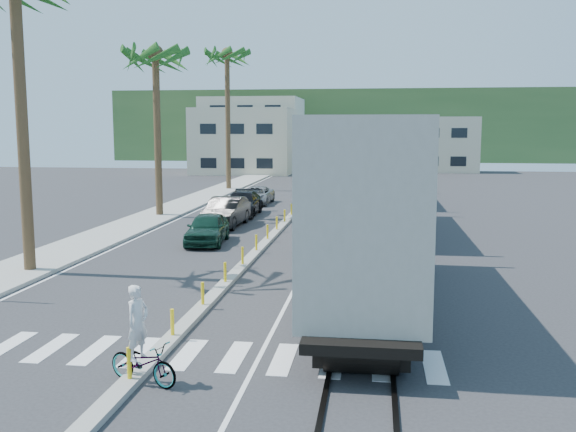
# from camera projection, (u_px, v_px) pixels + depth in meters

# --- Properties ---
(ground) EXTENTS (140.00, 140.00, 0.00)m
(ground) POSITION_uv_depth(u_px,v_px,m) (184.00, 329.00, 17.95)
(ground) COLOR #28282B
(ground) RESTS_ON ground
(sidewalk) EXTENTS (3.00, 90.00, 0.15)m
(sidewalk) POSITION_uv_depth(u_px,v_px,m) (172.00, 210.00, 43.62)
(sidewalk) COLOR gray
(sidewalk) RESTS_ON ground
(rails) EXTENTS (1.56, 100.00, 0.06)m
(rails) POSITION_uv_depth(u_px,v_px,m) (372.00, 208.00, 44.75)
(rails) COLOR black
(rails) RESTS_ON ground
(median) EXTENTS (0.45, 60.00, 0.85)m
(median) POSITION_uv_depth(u_px,v_px,m) (285.00, 223.00, 37.52)
(median) COLOR gray
(median) RESTS_ON ground
(crosswalk) EXTENTS (14.00, 2.20, 0.01)m
(crosswalk) POSITION_uv_depth(u_px,v_px,m) (160.00, 353.00, 15.98)
(crosswalk) COLOR silver
(crosswalk) RESTS_ON ground
(lane_markings) EXTENTS (9.42, 90.00, 0.01)m
(lane_markings) POSITION_uv_depth(u_px,v_px,m) (263.00, 212.00, 42.77)
(lane_markings) COLOR silver
(lane_markings) RESTS_ON ground
(freight_train) EXTENTS (3.00, 60.94, 5.85)m
(freight_train) POSITION_uv_depth(u_px,v_px,m) (372.00, 171.00, 40.37)
(freight_train) COLOR #A3A296
(freight_train) RESTS_ON ground
(palm_trees) EXTENTS (3.50, 37.20, 13.75)m
(palm_trees) POSITION_uv_depth(u_px,v_px,m) (162.00, 43.00, 39.85)
(palm_trees) COLOR brown
(palm_trees) RESTS_ON ground
(buildings) EXTENTS (38.00, 27.00, 10.00)m
(buildings) POSITION_uv_depth(u_px,v_px,m) (291.00, 137.00, 88.55)
(buildings) COLOR beige
(buildings) RESTS_ON ground
(hillside) EXTENTS (80.00, 20.00, 12.00)m
(hillside) POSITION_uv_depth(u_px,v_px,m) (347.00, 126.00, 115.28)
(hillside) COLOR #385628
(hillside) RESTS_ON ground
(car_lead) EXTENTS (2.50, 4.67, 1.49)m
(car_lead) POSITION_uv_depth(u_px,v_px,m) (207.00, 228.00, 31.11)
(car_lead) COLOR #103124
(car_lead) RESTS_ON ground
(car_second) EXTENTS (2.13, 5.18, 1.66)m
(car_second) POSITION_uv_depth(u_px,v_px,m) (226.00, 212.00, 36.47)
(car_second) COLOR black
(car_second) RESTS_ON ground
(car_third) EXTENTS (2.38, 5.39, 1.54)m
(car_third) POSITION_uv_depth(u_px,v_px,m) (242.00, 204.00, 41.18)
(car_third) COLOR black
(car_third) RESTS_ON ground
(car_rear) EXTENTS (2.29, 4.71, 1.29)m
(car_rear) POSITION_uv_depth(u_px,v_px,m) (256.00, 195.00, 47.40)
(car_rear) COLOR #929597
(car_rear) RESTS_ON ground
(cyclist) EXTENTS (1.86, 2.24, 2.21)m
(cyclist) POSITION_uv_depth(u_px,v_px,m) (142.00, 353.00, 14.01)
(cyclist) COLOR #9EA0A5
(cyclist) RESTS_ON ground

